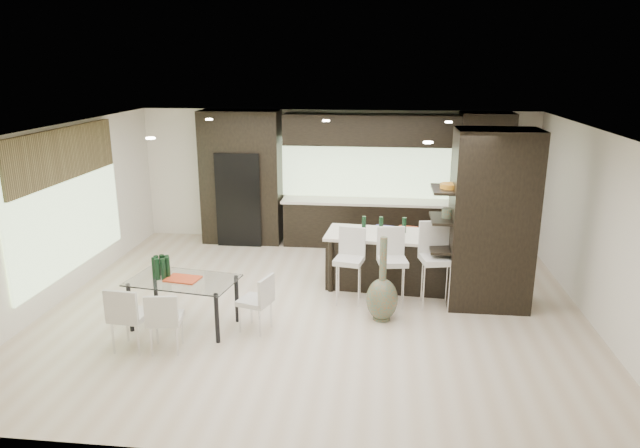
# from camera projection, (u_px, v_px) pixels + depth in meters

# --- Properties ---
(ground) EXTENTS (8.00, 8.00, 0.00)m
(ground) POSITION_uv_depth(u_px,v_px,m) (316.00, 307.00, 8.75)
(ground) COLOR beige
(ground) RESTS_ON ground
(back_wall) EXTENTS (8.00, 0.02, 2.70)m
(back_wall) POSITION_uv_depth(u_px,v_px,m) (336.00, 176.00, 11.72)
(back_wall) COLOR white
(back_wall) RESTS_ON ground
(left_wall) EXTENTS (0.02, 7.00, 2.70)m
(left_wall) POSITION_uv_depth(u_px,v_px,m) (59.00, 214.00, 8.81)
(left_wall) COLOR white
(left_wall) RESTS_ON ground
(right_wall) EXTENTS (0.02, 7.00, 2.70)m
(right_wall) POSITION_uv_depth(u_px,v_px,m) (600.00, 231.00, 7.95)
(right_wall) COLOR white
(right_wall) RESTS_ON ground
(ceiling) EXTENTS (8.00, 7.00, 0.02)m
(ceiling) POSITION_uv_depth(u_px,v_px,m) (315.00, 130.00, 8.01)
(ceiling) COLOR white
(ceiling) RESTS_ON ground
(window_left) EXTENTS (0.04, 3.20, 1.90)m
(window_left) POSITION_uv_depth(u_px,v_px,m) (68.00, 211.00, 9.00)
(window_left) COLOR #B2D199
(window_left) RESTS_ON left_wall
(window_back) EXTENTS (3.40, 0.04, 1.20)m
(window_back) POSITION_uv_depth(u_px,v_px,m) (365.00, 168.00, 11.57)
(window_back) COLOR #B2D199
(window_back) RESTS_ON back_wall
(stone_accent) EXTENTS (0.08, 3.00, 0.80)m
(stone_accent) POSITION_uv_depth(u_px,v_px,m) (63.00, 154.00, 8.75)
(stone_accent) COLOR brown
(stone_accent) RESTS_ON left_wall
(ceiling_spots) EXTENTS (4.00, 3.00, 0.02)m
(ceiling_spots) POSITION_uv_depth(u_px,v_px,m) (317.00, 129.00, 8.25)
(ceiling_spots) COLOR white
(ceiling_spots) RESTS_ON ceiling
(back_cabinetry) EXTENTS (6.80, 0.68, 2.70)m
(back_cabinetry) POSITION_uv_depth(u_px,v_px,m) (359.00, 180.00, 11.36)
(back_cabinetry) COLOR black
(back_cabinetry) RESTS_ON ground
(refrigerator) EXTENTS (0.90, 0.68, 1.90)m
(refrigerator) POSITION_uv_depth(u_px,v_px,m) (242.00, 197.00, 11.68)
(refrigerator) COLOR black
(refrigerator) RESTS_ON ground
(partition_column) EXTENTS (1.20, 0.80, 2.70)m
(partition_column) POSITION_uv_depth(u_px,v_px,m) (492.00, 220.00, 8.48)
(partition_column) COLOR black
(partition_column) RESTS_ON ground
(kitchen_island) EXTENTS (2.22, 1.09, 0.90)m
(kitchen_island) POSITION_uv_depth(u_px,v_px,m) (391.00, 260.00, 9.47)
(kitchen_island) COLOR black
(kitchen_island) RESTS_ON ground
(stool_left) EXTENTS (0.49, 0.49, 0.94)m
(stool_left) POSITION_uv_depth(u_px,v_px,m) (349.00, 274.00, 8.79)
(stool_left) COLOR beige
(stool_left) RESTS_ON ground
(stool_mid) EXTENTS (0.49, 0.49, 0.96)m
(stool_mid) POSITION_uv_depth(u_px,v_px,m) (392.00, 275.00, 8.72)
(stool_mid) COLOR beige
(stool_mid) RESTS_ON ground
(stool_right) EXTENTS (0.55, 0.55, 1.06)m
(stool_right) POSITION_uv_depth(u_px,v_px,m) (436.00, 274.00, 8.61)
(stool_right) COLOR beige
(stool_right) RESTS_ON ground
(bench) EXTENTS (1.28, 0.74, 0.46)m
(bench) POSITION_uv_depth(u_px,v_px,m) (399.00, 258.00, 10.20)
(bench) COLOR black
(bench) RESTS_ON ground
(floor_vase) EXTENTS (0.53, 0.53, 1.26)m
(floor_vase) POSITION_uv_depth(u_px,v_px,m) (383.00, 279.00, 8.15)
(floor_vase) COLOR #4D523B
(floor_vase) RESTS_ON ground
(dining_table) EXTENTS (1.57, 1.04, 0.71)m
(dining_table) POSITION_uv_depth(u_px,v_px,m) (184.00, 303.00, 8.01)
(dining_table) COLOR white
(dining_table) RESTS_ON ground
(chair_near) EXTENTS (0.48, 0.48, 0.77)m
(chair_near) POSITION_uv_depth(u_px,v_px,m) (166.00, 323.00, 7.33)
(chair_near) COLOR beige
(chair_near) RESTS_ON ground
(chair_far) EXTENTS (0.48, 0.48, 0.82)m
(chair_far) POSITION_uv_depth(u_px,v_px,m) (131.00, 320.00, 7.36)
(chair_far) COLOR beige
(chair_far) RESTS_ON ground
(chair_end) EXTENTS (0.51, 0.51, 0.75)m
(chair_end) POSITION_uv_depth(u_px,v_px,m) (255.00, 305.00, 7.89)
(chair_end) COLOR beige
(chair_end) RESTS_ON ground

